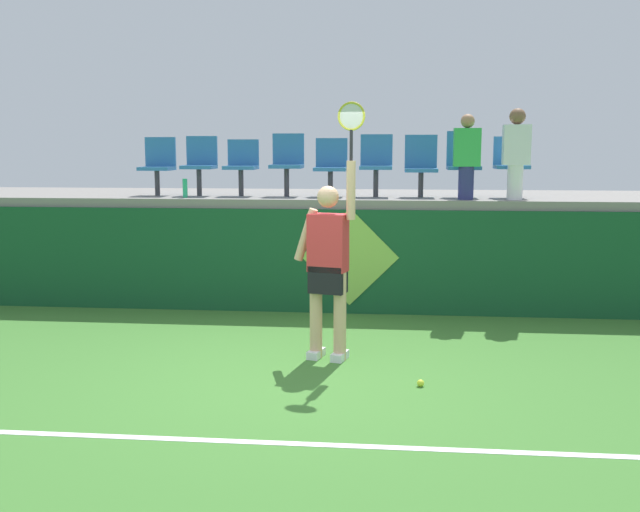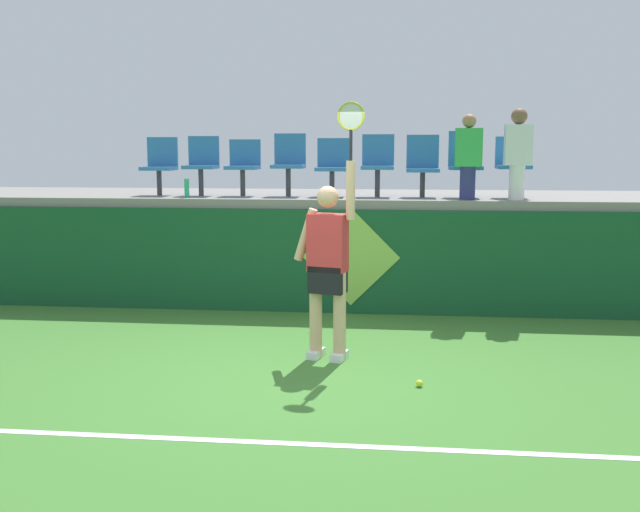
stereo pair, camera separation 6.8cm
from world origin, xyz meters
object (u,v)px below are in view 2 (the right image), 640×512
stadium_chair_5 (378,162)px  stadium_chair_8 (513,163)px  stadium_chair_3 (289,161)px  stadium_chair_7 (465,161)px  water_bottle (187,188)px  stadium_chair_0 (160,163)px  tennis_ball (419,383)px  stadium_chair_1 (202,162)px  stadium_chair_2 (244,164)px  stadium_chair_4 (333,164)px  spectator_0 (518,152)px  spectator_1 (468,156)px  stadium_chair_6 (423,163)px  tennis_player (328,262)px

stadium_chair_5 → stadium_chair_8: (1.81, -0.01, -0.00)m
stadium_chair_3 → stadium_chair_7: size_ratio=0.97×
water_bottle → stadium_chair_0: size_ratio=0.31×
tennis_ball → water_bottle: water_bottle is taller
tennis_ball → water_bottle: 4.70m
stadium_chair_1 → stadium_chair_2: 0.59m
stadium_chair_0 → stadium_chair_4: size_ratio=1.02×
stadium_chair_1 → spectator_0: spectator_0 is taller
stadium_chair_2 → stadium_chair_1: bearing=179.5°
stadium_chair_3 → stadium_chair_8: 3.04m
water_bottle → spectator_1: 3.76m
stadium_chair_2 → stadium_chair_5: (1.87, 0.01, 0.03)m
stadium_chair_6 → spectator_1: 0.73m
stadium_chair_6 → stadium_chair_7: size_ratio=0.95×
stadium_chair_7 → stadium_chair_5: bearing=-179.8°
stadium_chair_8 → spectator_0: spectator_0 is taller
water_bottle → spectator_0: 4.39m
stadium_chair_5 → stadium_chair_4: bearing=-179.7°
water_bottle → stadium_chair_4: stadium_chair_4 is taller
stadium_chair_7 → spectator_1: spectator_1 is taller
tennis_player → spectator_1: 3.07m
spectator_1 → stadium_chair_1: bearing=173.1°
tennis_player → stadium_chair_0: bearing=133.0°
stadium_chair_2 → spectator_0: spectator_0 is taller
stadium_chair_3 → stadium_chair_4: stadium_chair_3 is taller
stadium_chair_6 → spectator_0: bearing=-19.1°
stadium_chair_6 → spectator_0: size_ratio=0.72×
water_bottle → stadium_chair_2: bearing=34.7°
stadium_chair_3 → stadium_chair_0: bearing=-180.0°
stadium_chair_2 → stadium_chair_3: 0.64m
stadium_chair_3 → spectator_1: spectator_1 is taller
stadium_chair_5 → spectator_0: bearing=-12.8°
stadium_chair_8 → stadium_chair_6: bearing=179.6°
water_bottle → stadium_chair_3: bearing=19.9°
stadium_chair_3 → tennis_player: bearing=-73.9°
stadium_chair_1 → stadium_chair_5: stadium_chair_5 is taller
stadium_chair_4 → water_bottle: bearing=-166.1°
stadium_chair_3 → stadium_chair_5: (1.23, 0.00, -0.01)m
stadium_chair_2 → spectator_1: (3.05, -0.44, 0.12)m
stadium_chair_8 → tennis_player: bearing=-127.8°
stadium_chair_6 → stadium_chair_4: bearing=-179.7°
stadium_chair_6 → stadium_chair_8: bearing=-0.4°
stadium_chair_1 → stadium_chair_2: (0.59, -0.00, -0.02)m
tennis_player → stadium_chair_3: tennis_player is taller
stadium_chair_5 → spectator_1: spectator_1 is taller
stadium_chair_6 → spectator_0: (1.20, -0.42, 0.16)m
stadium_chair_1 → spectator_1: size_ratio=0.76×
stadium_chair_0 → stadium_chair_1: stadium_chair_1 is taller
stadium_chair_1 → stadium_chair_3: stadium_chair_3 is taller
tennis_player → stadium_chair_5: 3.04m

